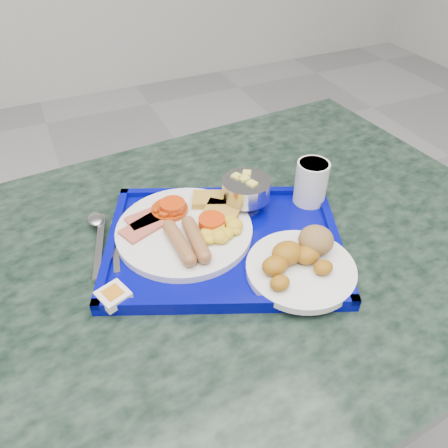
% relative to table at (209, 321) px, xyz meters
% --- Properties ---
extents(table, '(1.25, 0.89, 0.75)m').
position_rel_table_xyz_m(table, '(0.00, 0.00, 0.00)').
color(table, gray).
rests_on(table, floor).
extents(tray, '(0.49, 0.43, 0.02)m').
position_rel_table_xyz_m(tray, '(0.03, 0.00, 0.20)').
color(tray, '#020584').
rests_on(tray, table).
extents(main_plate, '(0.24, 0.24, 0.04)m').
position_rel_table_xyz_m(main_plate, '(-0.01, 0.05, 0.22)').
color(main_plate, white).
rests_on(main_plate, tray).
extents(bread_plate, '(0.18, 0.18, 0.06)m').
position_rel_table_xyz_m(bread_plate, '(0.12, -0.11, 0.22)').
color(bread_plate, white).
rests_on(bread_plate, tray).
extents(fruit_bowl, '(0.09, 0.09, 0.06)m').
position_rel_table_xyz_m(fruit_bowl, '(0.11, 0.07, 0.25)').
color(fruit_bowl, '#ABAAAD').
rests_on(fruit_bowl, tray).
extents(juice_cup, '(0.06, 0.06, 0.09)m').
position_rel_table_xyz_m(juice_cup, '(0.23, 0.04, 0.25)').
color(juice_cup, white).
rests_on(juice_cup, tray).
extents(spoon, '(0.05, 0.17, 0.01)m').
position_rel_table_xyz_m(spoon, '(-0.15, 0.13, 0.21)').
color(spoon, '#ABAAAD').
rests_on(spoon, tray).
extents(knife, '(0.06, 0.16, 0.00)m').
position_rel_table_xyz_m(knife, '(-0.17, 0.08, 0.21)').
color(knife, '#ABAAAD').
rests_on(knife, tray).
extents(jam_packet, '(0.05, 0.05, 0.02)m').
position_rel_table_xyz_m(jam_packet, '(-0.17, -0.05, 0.21)').
color(jam_packet, white).
rests_on(jam_packet, tray).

